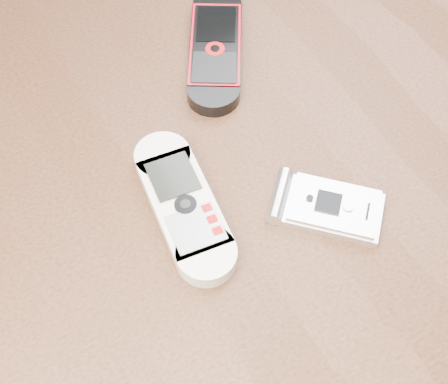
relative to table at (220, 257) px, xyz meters
The scene contains 4 objects.
table is the anchor object (origin of this frame).
nokia_white 0.12m from the table, 166.59° to the left, with size 0.05×0.15×0.02m, color white.
nokia_black_red 0.21m from the table, 61.44° to the left, with size 0.05×0.16×0.02m, color black.
motorola_razr 0.15m from the table, 36.38° to the right, with size 0.05×0.09×0.01m, color silver.
Camera 1 is at (-0.13, -0.24, 1.20)m, focal length 50.00 mm.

